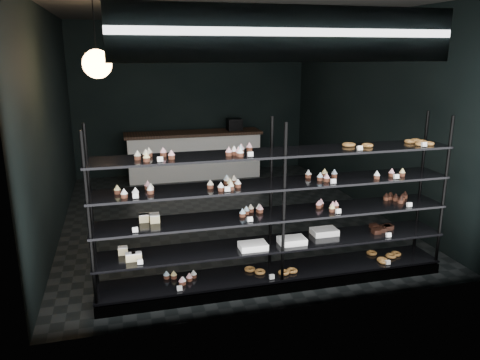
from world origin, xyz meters
The scene contains 5 objects.
room centered at (0.00, 0.00, 1.60)m, with size 5.01×6.01×3.20m.
display_shelf centered at (0.04, -2.45, 0.63)m, with size 4.00×0.50×1.91m.
signage centered at (0.00, -2.93, 2.75)m, with size 3.30×0.05×0.50m.
pendant_lamp centered at (-1.78, -1.01, 2.45)m, with size 0.35×0.35×0.90m.
service_counter centered at (-0.05, 2.50, 0.50)m, with size 2.84×0.65×1.23m.
Camera 1 is at (-1.58, -7.08, 2.59)m, focal length 35.00 mm.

